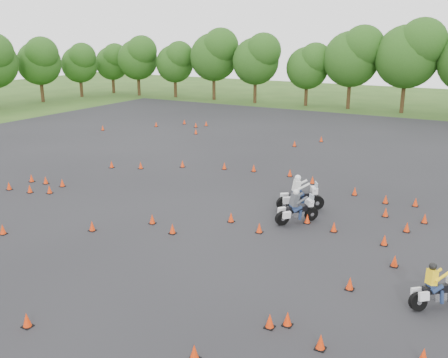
% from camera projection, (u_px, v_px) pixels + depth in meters
% --- Properties ---
extents(ground, '(140.00, 140.00, 0.00)m').
position_uv_depth(ground, '(183.00, 224.00, 23.57)').
color(ground, '#2D5119').
rests_on(ground, ground).
extents(asphalt_pad, '(62.00, 62.00, 0.00)m').
position_uv_depth(asphalt_pad, '(241.00, 190.00, 28.61)').
color(asphalt_pad, black).
rests_on(asphalt_pad, ground).
extents(treeline, '(87.11, 32.63, 10.77)m').
position_uv_depth(treeline, '(396.00, 75.00, 50.45)').
color(treeline, '#214814').
rests_on(treeline, ground).
extents(traffic_cones, '(36.42, 32.48, 0.45)m').
position_uv_depth(traffic_cones, '(236.00, 191.00, 27.81)').
color(traffic_cones, red).
rests_on(traffic_cones, asphalt_pad).
extents(rider_grey, '(1.95, 2.21, 1.75)m').
position_uv_depth(rider_grey, '(297.00, 205.00, 23.52)').
color(rider_grey, '#42454A').
rests_on(rider_grey, ground).
extents(rider_yellow, '(1.92, 1.79, 1.55)m').
position_uv_depth(rider_yellow, '(440.00, 287.00, 16.14)').
color(rider_yellow, yellow).
rests_on(rider_yellow, ground).
extents(rider_white, '(2.43, 2.06, 1.90)m').
position_uv_depth(rider_white, '(301.00, 192.00, 25.18)').
color(rider_white, silver).
rests_on(rider_white, ground).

